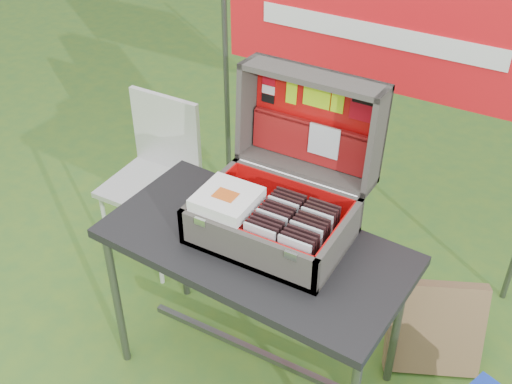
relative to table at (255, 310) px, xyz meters
The scene contains 87 objects.
ground 0.40m from the table, 34.43° to the right, with size 80.00×80.00×0.00m, color #376A29.
table is the anchor object (origin of this frame).
table_top 0.37m from the table, ahead, with size 1.25×0.62×0.04m, color black.
table_leg_fl 0.62m from the table, 155.93° to the right, with size 0.04×0.04×0.74m, color #59595B.
table_leg_bl 0.62m from the table, 155.93° to the left, with size 0.04×0.04×0.74m, color #59595B.
table_leg_br 0.62m from the table, 24.07° to the left, with size 0.04×0.04×0.74m, color #59595B.
table_brace 0.27m from the table, ahead, with size 1.10×0.03×0.03m, color #59595B.
suitcase 0.69m from the table, 72.34° to the left, with size 0.60×0.59×0.59m, color #56524C, non-canonical shape.
suitcase_base_bottom 0.41m from the table, 58.69° to the left, with size 0.60×0.43×0.02m, color #56524C.
suitcase_base_wall_front 0.49m from the table, 73.78° to the right, with size 0.60×0.02×0.16m, color #56524C.
suitcase_base_wall_back 0.54m from the table, 81.54° to the left, with size 0.60×0.02×0.16m, color #56524C.
suitcase_base_wall_left 0.54m from the table, 165.22° to the left, with size 0.02×0.43×0.16m, color #56524C.
suitcase_base_wall_right 0.58m from the table, 11.29° to the left, with size 0.02×0.43×0.16m, color #56524C.
suitcase_liner_floor 0.42m from the table, 58.69° to the left, with size 0.56×0.38×0.01m, color red.
suitcase_latch_left 0.58m from the table, 135.81° to the right, with size 0.05×0.01×0.03m, color silver.
suitcase_latch_right 0.61m from the table, 32.59° to the right, with size 0.05×0.01×0.03m, color silver.
suitcase_hinge 0.62m from the table, 81.89° to the left, with size 0.02×0.02×0.54m, color silver.
suitcase_lid_back 0.88m from the table, 84.88° to the left, with size 0.60×0.43×0.02m, color #56524C.
suitcase_lid_rim_far 1.04m from the table, 84.20° to the left, with size 0.60×0.02×0.16m, color #56524C.
suitcase_lid_rim_near 0.67m from the table, 83.70° to the left, with size 0.60×0.02×0.16m, color #56524C.
suitcase_lid_rim_left 0.89m from the table, 123.40° to the left, with size 0.02×0.43×0.16m, color #56524C.
suitcase_lid_rim_right 0.91m from the table, 48.94° to the left, with size 0.02×0.43×0.16m, color #56524C.
suitcase_lid_liner 0.87m from the table, 84.71° to the left, with size 0.55×0.38×0.01m, color red.
suitcase_liner_wall_front 0.50m from the table, 71.94° to the right, with size 0.56×0.01×0.14m, color red.
suitcase_liner_wall_back 0.55m from the table, 81.06° to the left, with size 0.56×0.01×0.14m, color red.
suitcase_liner_wall_left 0.54m from the table, 164.33° to the left, with size 0.01×0.38×0.14m, color red.
suitcase_liner_wall_right 0.58m from the table, 11.81° to the left, with size 0.01×0.38×0.14m, color red.
suitcase_lid_pocket 0.77m from the table, 84.36° to the left, with size 0.54×0.17×0.03m, color maroon.
suitcase_pocket_edge 0.85m from the table, 84.37° to the left, with size 0.53×0.02×0.02m, color maroon.
suitcase_pocket_cd 0.80m from the table, 74.99° to the left, with size 0.13×0.13×0.01m, color silver.
lid_sticker_cc_a 1.03m from the table, 112.39° to the left, with size 0.06×0.04×0.00m, color #1933B2.
lid_sticker_cc_b 0.99m from the table, 112.53° to the left, with size 0.06×0.04×0.00m, color red.
lid_sticker_cc_c 0.96m from the table, 112.68° to the left, with size 0.06×0.04×0.00m, color white.
lid_sticker_cc_d 0.92m from the table, 112.83° to the left, with size 0.06×0.04×0.00m, color black.
lid_card_neon_tall 0.96m from the table, 99.54° to the left, with size 0.05×0.12×0.00m, color #AEEB13.
lid_card_neon_main 0.96m from the table, 84.73° to the left, with size 0.12×0.09×0.00m, color #AEEB13.
lid_card_neon_small 0.97m from the table, 73.15° to the left, with size 0.05×0.09×0.00m, color #AEEB13.
lid_sticker_band 0.99m from the table, 61.15° to the left, with size 0.11×0.11×0.00m, color red.
lid_sticker_band_bar 1.02m from the table, 61.28° to the left, with size 0.10×0.02×0.00m, color black.
cd_left_0 0.51m from the table, 52.37° to the right, with size 0.13×0.01×0.15m, color silver.
cd_left_1 0.51m from the table, 44.78° to the right, with size 0.13×0.01×0.15m, color black.
cd_left_2 0.50m from the table, 34.51° to the right, with size 0.13×0.01×0.15m, color black.
cd_left_3 0.50m from the table, 20.95° to the right, with size 0.13×0.01×0.15m, color black.
cd_left_4 0.50m from the table, ahead, with size 0.13×0.01×0.15m, color silver.
cd_left_5 0.50m from the table, 12.77° to the left, with size 0.13×0.01×0.15m, color black.
cd_left_6 0.50m from the table, 27.98° to the left, with size 0.13×0.01×0.15m, color black.
cd_left_7 0.51m from the table, 39.90° to the left, with size 0.13×0.01×0.15m, color black.
cd_left_8 0.51m from the table, 48.76° to the left, with size 0.13×0.01×0.15m, color silver.
cd_left_9 0.51m from the table, 55.32° to the left, with size 0.13×0.01×0.15m, color black.
cd_left_10 0.52m from the table, 60.26° to the left, with size 0.13×0.01×0.15m, color black.
cd_left_11 0.53m from the table, 64.05° to the left, with size 0.13×0.01×0.15m, color black.
cd_right_0 0.55m from the table, 24.32° to the right, with size 0.13×0.01×0.15m, color silver.
cd_right_1 0.55m from the table, 19.07° to the right, with size 0.13×0.01×0.15m, color black.
cd_right_2 0.55m from the table, 13.47° to the right, with size 0.13×0.01×0.15m, color black.
cd_right_3 0.54m from the table, ahead, with size 0.13×0.01×0.15m, color black.
cd_right_4 0.54m from the table, ahead, with size 0.13×0.01×0.15m, color silver.
cd_right_5 0.54m from the table, ahead, with size 0.13×0.01×0.15m, color black.
cd_right_6 0.55m from the table, 10.49° to the left, with size 0.13×0.01×0.15m, color black.
cd_right_7 0.55m from the table, 16.24° to the left, with size 0.13×0.01×0.15m, color black.
cd_right_8 0.55m from the table, 21.68° to the left, with size 0.13×0.01×0.15m, color silver.
cd_right_9 0.56m from the table, 26.73° to the left, with size 0.13×0.01×0.15m, color black.
cd_right_10 0.56m from the table, 31.38° to the left, with size 0.13×0.01×0.15m, color black.
cd_right_11 0.57m from the table, 35.60° to the left, with size 0.13×0.01×0.15m, color black.
songbook_0 0.57m from the table, behind, with size 0.23×0.23×0.01m, color white.
songbook_1 0.57m from the table, behind, with size 0.23×0.23×0.01m, color white.
songbook_2 0.58m from the table, behind, with size 0.23×0.23×0.01m, color white.
songbook_3 0.58m from the table, behind, with size 0.23×0.23×0.01m, color white.
songbook_4 0.59m from the table, behind, with size 0.23×0.23×0.01m, color white.
songbook_5 0.59m from the table, behind, with size 0.23×0.23×0.01m, color white.
songbook_6 0.60m from the table, behind, with size 0.23×0.23×0.01m, color white.
songbook_7 0.60m from the table, behind, with size 0.23×0.23×0.01m, color white.
songbook_8 0.61m from the table, behind, with size 0.23×0.23×0.01m, color white.
songbook_9 0.61m from the table, behind, with size 0.23×0.23×0.01m, color white.
songbook_graphic 0.61m from the table, 167.89° to the right, with size 0.09×0.07×0.00m, color #D85919.
chair 1.00m from the table, 154.56° to the left, with size 0.42×0.46×0.92m, color silver, non-canonical shape.
chair_seat 1.00m from the table, 154.56° to the left, with size 0.42×0.42×0.03m, color silver.
chair_backrest 1.14m from the table, 145.17° to the left, with size 0.42×0.03×0.44m, color silver.
chair_leg_fl 1.12m from the table, 166.90° to the left, with size 0.02×0.02×0.47m, color silver.
chair_leg_fr 0.78m from the table, 160.87° to the left, with size 0.02×0.02×0.47m, color silver.
chair_leg_bl 1.25m from the table, 150.67° to the left, with size 0.02×0.02×0.47m, color silver.
chair_leg_br 0.96m from the table, 140.05° to the left, with size 0.02×0.02×0.47m, color silver.
chair_upright_left 1.29m from the table, 149.83° to the left, with size 0.02×0.02×0.44m, color silver.
chair_upright_right 1.00m from the table, 139.09° to the left, with size 0.02×0.02×0.44m, color silver.
cardboard_box 0.84m from the table, 32.50° to the left, with size 0.43×0.07×0.46m, color #8B6747.
banner_post_left 1.39m from the table, 126.66° to the left, with size 0.03×0.03×1.70m, color #59595B.
banner 1.39m from the table, 86.49° to the left, with size 1.60×0.01×0.55m, color red.
banner_text 1.38m from the table, 86.45° to the left, with size 1.20×0.00×0.10m, color white.
Camera 1 is at (0.90, -1.65, 2.47)m, focal length 45.00 mm.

